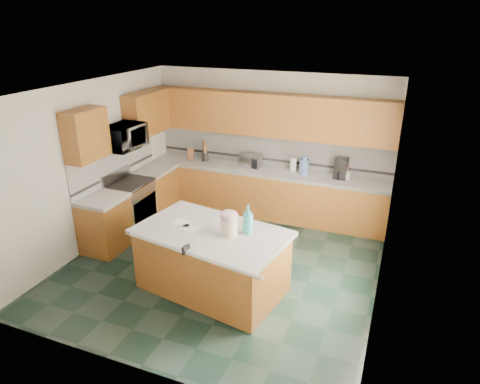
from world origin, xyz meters
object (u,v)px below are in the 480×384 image
at_px(soap_bottle_island, 248,219).
at_px(knife_block, 191,154).
at_px(treat_jar, 229,227).
at_px(coffee_maker, 341,168).
at_px(island_top, 211,233).
at_px(toaster_oven, 250,161).
at_px(island_base, 212,262).

bearing_deg(soap_bottle_island, knife_block, 122.61).
relative_size(treat_jar, coffee_maker, 0.65).
bearing_deg(coffee_maker, soap_bottle_island, -104.22).
height_order(island_top, treat_jar, treat_jar).
bearing_deg(soap_bottle_island, treat_jar, -152.70).
height_order(island_top, toaster_oven, toaster_oven).
xyz_separation_m(soap_bottle_island, knife_block, (-2.19, 2.53, -0.09)).
relative_size(island_top, treat_jar, 8.46).
height_order(treat_jar, soap_bottle_island, soap_bottle_island).
bearing_deg(toaster_oven, treat_jar, -76.46).
distance_m(toaster_oven, coffee_maker, 1.71).
bearing_deg(island_top, knife_block, 132.66).
relative_size(knife_block, toaster_oven, 0.53).
distance_m(soap_bottle_island, coffee_maker, 2.69).
height_order(soap_bottle_island, knife_block, soap_bottle_island).
bearing_deg(knife_block, soap_bottle_island, -66.31).
bearing_deg(island_top, soap_bottle_island, 26.77).
relative_size(island_base, island_top, 0.95).
relative_size(island_top, soap_bottle_island, 5.15).
relative_size(island_base, knife_block, 8.85).
bearing_deg(soap_bottle_island, toaster_oven, 101.36).
bearing_deg(knife_block, island_base, -74.51).
bearing_deg(soap_bottle_island, island_base, -171.49).
height_order(island_base, toaster_oven, toaster_oven).
height_order(island_top, soap_bottle_island, soap_bottle_island).
distance_m(knife_block, toaster_oven, 1.29).
relative_size(island_base, toaster_oven, 4.73).
relative_size(treat_jar, soap_bottle_island, 0.61).
height_order(knife_block, coffee_maker, coffee_maker).
xyz_separation_m(island_base, knife_block, (-1.71, 2.67, 0.60)).
bearing_deg(island_base, knife_block, 132.66).
xyz_separation_m(toaster_oven, coffee_maker, (1.71, 0.03, 0.07)).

